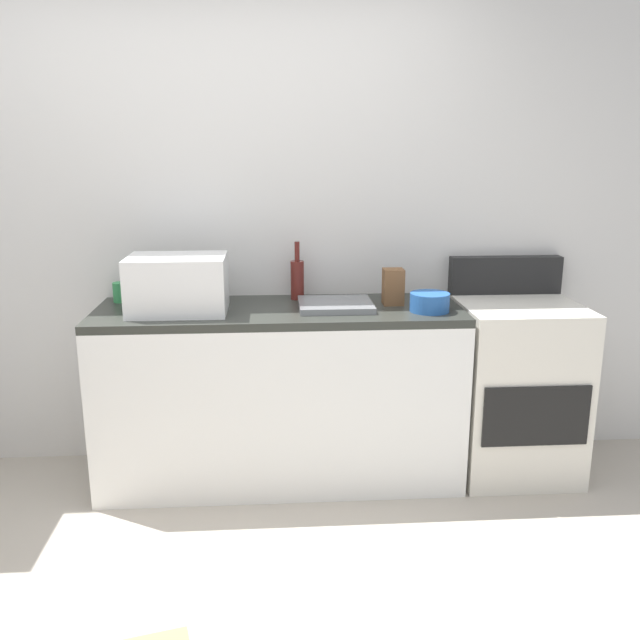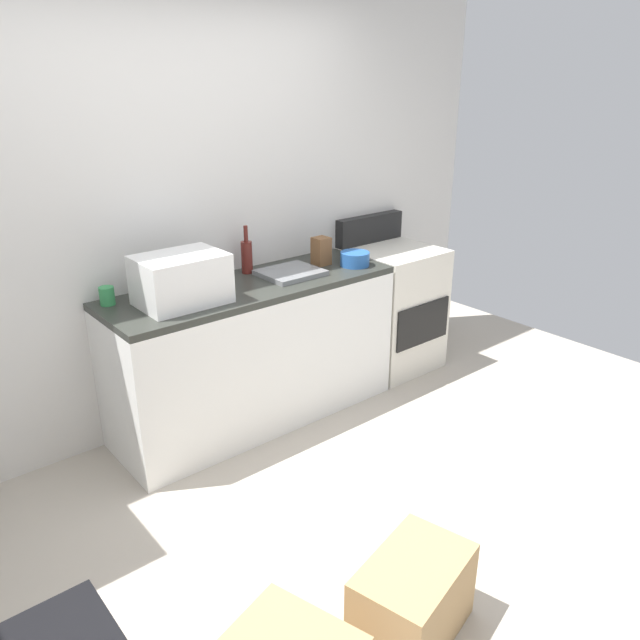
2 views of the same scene
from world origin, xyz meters
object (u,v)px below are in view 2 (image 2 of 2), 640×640
(coffee_mug, at_px, (107,296))
(cardboard_box_medium, at_px, (413,599))
(microwave, at_px, (181,279))
(wine_bottle, at_px, (247,256))
(stove_oven, at_px, (391,306))
(knife_block, at_px, (321,251))
(mixing_bowl, at_px, (355,259))

(coffee_mug, distance_m, cardboard_box_medium, 2.14)
(microwave, bearing_deg, wine_bottle, 22.62)
(stove_oven, relative_size, wine_bottle, 3.67)
(knife_block, distance_m, mixing_bowl, 0.22)
(mixing_bowl, bearing_deg, wine_bottle, 153.32)
(stove_oven, distance_m, cardboard_box_medium, 2.48)
(stove_oven, height_order, cardboard_box_medium, stove_oven)
(stove_oven, height_order, coffee_mug, stove_oven)
(microwave, height_order, mixing_bowl, microwave)
(microwave, height_order, knife_block, microwave)
(wine_bottle, height_order, coffee_mug, wine_bottle)
(coffee_mug, relative_size, mixing_bowl, 0.53)
(stove_oven, xyz_separation_m, microwave, (-1.70, -0.05, 0.57))
(microwave, relative_size, wine_bottle, 1.53)
(stove_oven, xyz_separation_m, cardboard_box_medium, (-1.71, -1.78, -0.29))
(stove_oven, relative_size, coffee_mug, 11.00)
(microwave, height_order, wine_bottle, wine_bottle)
(microwave, bearing_deg, mixing_bowl, -3.49)
(knife_block, bearing_deg, microwave, -175.28)
(mixing_bowl, distance_m, cardboard_box_medium, 2.19)
(stove_oven, bearing_deg, mixing_bowl, -166.07)
(wine_bottle, xyz_separation_m, mixing_bowl, (0.63, -0.31, -0.06))
(wine_bottle, bearing_deg, coffee_mug, -179.76)
(stove_oven, bearing_deg, microwave, -178.33)
(mixing_bowl, height_order, cardboard_box_medium, mixing_bowl)
(microwave, distance_m, wine_bottle, 0.63)
(stove_oven, bearing_deg, wine_bottle, 170.32)
(stove_oven, xyz_separation_m, wine_bottle, (-1.12, 0.19, 0.54))
(wine_bottle, distance_m, coffee_mug, 0.90)
(knife_block, bearing_deg, wine_bottle, 162.04)
(mixing_bowl, bearing_deg, microwave, 176.51)
(microwave, distance_m, coffee_mug, 0.41)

